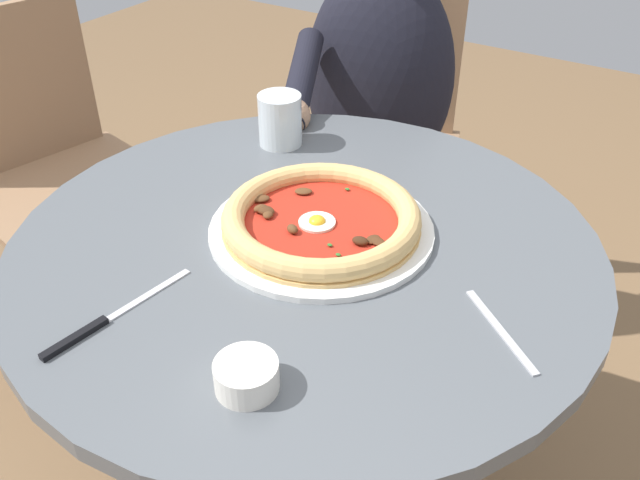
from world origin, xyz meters
TOP-DOWN VIEW (x-y plane):
  - dining_table at (0.00, 0.00)m, footprint 0.88×0.88m
  - pizza_on_plate at (-0.01, -0.03)m, footprint 0.34×0.34m
  - water_glass at (0.21, -0.24)m, footprint 0.08×0.08m
  - steak_knife at (0.11, 0.30)m, footprint 0.04×0.23m
  - ramekin_capers at (-0.11, 0.28)m, footprint 0.07×0.07m
  - fork_utensil at (-0.32, 0.04)m, footprint 0.13×0.11m
  - diner_person at (0.22, -0.64)m, footprint 0.41×0.56m
  - cafe_chair_diner at (0.26, -0.77)m, footprint 0.49×0.49m
  - cafe_chair_spare_near at (0.86, -0.19)m, footprint 0.51×0.51m

SIDE VIEW (x-z plane):
  - diner_person at x=0.22m, z-range -0.07..1.07m
  - cafe_chair_spare_near at x=0.86m, z-range 0.10..0.96m
  - cafe_chair_diner at x=0.26m, z-range 0.10..0.97m
  - dining_table at x=0.00m, z-range 0.21..0.93m
  - fork_utensil at x=-0.32m, z-range 0.72..0.73m
  - steak_knife at x=0.11m, z-range 0.72..0.73m
  - ramekin_capers at x=-0.11m, z-range 0.73..0.76m
  - pizza_on_plate at x=-0.01m, z-range 0.72..0.77m
  - water_glass at x=0.21m, z-range 0.72..0.81m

